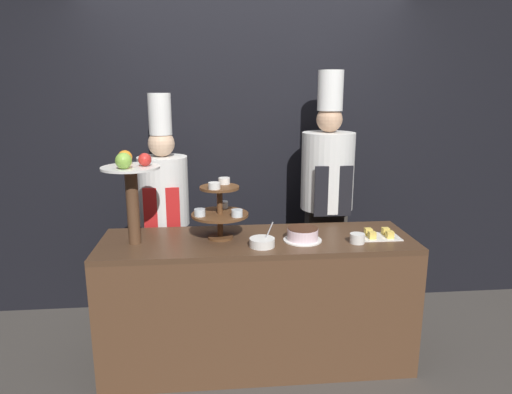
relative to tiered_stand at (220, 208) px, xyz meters
name	(u,v)px	position (x,y,z in m)	size (l,w,h in m)	color
ground_plane	(262,387)	(0.24, -0.34, -1.07)	(14.00, 14.00, 0.00)	#47423D
wall_back	(246,139)	(0.24, 0.88, 0.33)	(10.00, 0.06, 2.80)	black
buffet_counter	(257,301)	(0.24, -0.03, -0.63)	(1.99, 0.61, 0.87)	brown
tiered_stand	(220,208)	(0.00, 0.00, 0.00)	(0.36, 0.36, 0.38)	brown
fruit_pedestal	(131,181)	(-0.53, -0.05, 0.19)	(0.35, 0.35, 0.58)	brown
cake_round	(303,234)	(0.52, -0.10, -0.16)	(0.24, 0.24, 0.09)	white
cup_white	(357,238)	(0.84, -0.18, -0.17)	(0.09, 0.09, 0.06)	white
cake_square_tray	(379,235)	(1.02, -0.08, -0.18)	(0.26, 0.18, 0.05)	white
serving_bowl_near	(262,242)	(0.25, -0.18, -0.17)	(0.15, 0.15, 0.15)	white
chef_left	(164,209)	(-0.40, 0.50, -0.13)	(0.36, 0.36, 1.77)	#28282D
chef_center_left	(327,192)	(0.82, 0.50, -0.03)	(0.39, 0.39, 1.93)	#38332D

